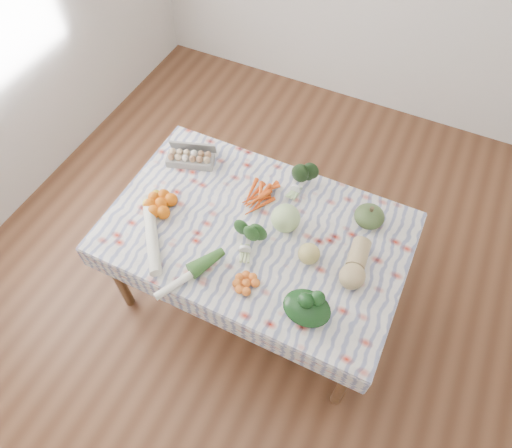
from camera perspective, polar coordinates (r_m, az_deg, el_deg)
name	(u,v)px	position (r m, az deg, el deg)	size (l,w,h in m)	color
ground	(256,292)	(3.19, 0.00, -8.48)	(4.50, 4.50, 0.00)	#55311D
dining_table	(256,238)	(2.60, 0.00, -1.79)	(1.60, 1.00, 0.75)	brown
tablecloth	(256,231)	(2.54, 0.00, -0.83)	(1.66, 1.06, 0.01)	silver
egg_carton	(190,159)	(2.85, -8.22, 8.04)	(0.29, 0.11, 0.08)	#9B9B96
carrot_bunch	(255,196)	(2.65, -0.16, 3.50)	(0.23, 0.21, 0.04)	#E74F12
kale_bunch	(300,179)	(2.68, 5.47, 5.56)	(0.16, 0.14, 0.14)	#193114
kabocha_squash	(369,216)	(2.60, 13.99, 0.95)	(0.17, 0.17, 0.11)	#425A2C
cabbage	(286,218)	(2.49, 3.73, 0.73)	(0.16, 0.16, 0.16)	#AACE81
butternut_squash	(356,263)	(2.40, 12.41, -4.79)	(0.13, 0.29, 0.13)	tan
orange_cluster	(161,204)	(2.65, -11.80, 2.47)	(0.25, 0.25, 0.08)	#E36109
broccoli	(246,239)	(2.43, -1.30, -1.93)	(0.16, 0.16, 0.12)	#224E1D
mandarin_cluster	(246,283)	(2.34, -1.24, -7.37)	(0.16, 0.16, 0.05)	orange
grapefruit	(309,254)	(2.40, 6.63, -3.71)	(0.12, 0.12, 0.12)	tan
spinach_bag	(307,308)	(2.26, 6.37, -10.39)	(0.24, 0.19, 0.11)	black
daikon	(152,239)	(2.53, -12.86, -1.83)	(0.07, 0.07, 0.46)	silver
leek	(189,275)	(2.38, -8.33, -6.34)	(0.04, 0.04, 0.41)	white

